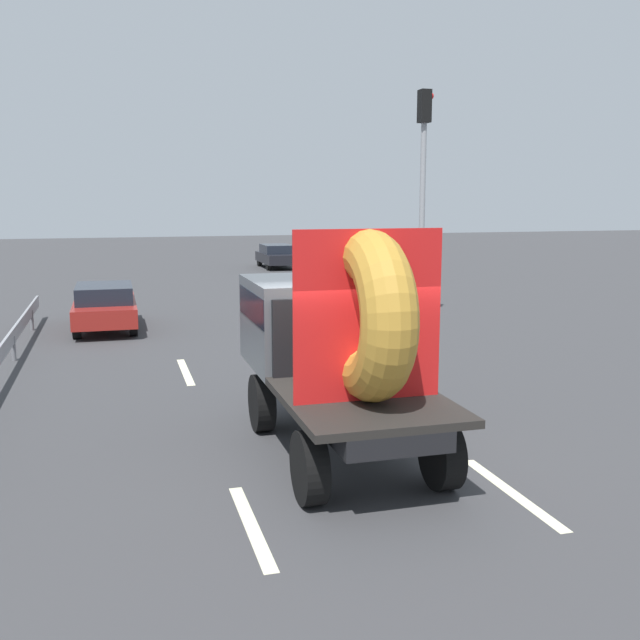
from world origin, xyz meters
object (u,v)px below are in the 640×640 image
object	(u,v)px
traffic_light	(423,175)
flatbed_truck	(332,335)
oncoming_car	(277,255)
distant_sedan	(105,305)

from	to	relation	value
traffic_light	flatbed_truck	bearing A→B (deg)	-120.04
traffic_light	oncoming_car	world-z (taller)	traffic_light
distant_sedan	traffic_light	bearing A→B (deg)	-7.14
distant_sedan	oncoming_car	bearing A→B (deg)	62.63
flatbed_truck	oncoming_car	distance (m)	27.55
distant_sedan	oncoming_car	size ratio (longest dim) A/B	1.04
flatbed_truck	distant_sedan	world-z (taller)	flatbed_truck
flatbed_truck	oncoming_car	xyz separation A→B (m)	(5.14, 27.04, -0.99)
flatbed_truck	oncoming_car	size ratio (longest dim) A/B	1.28
traffic_light	oncoming_car	size ratio (longest dim) A/B	1.79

